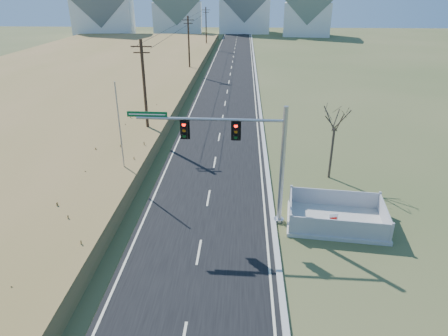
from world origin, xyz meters
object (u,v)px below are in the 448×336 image
traffic_signal_mast (250,153)px  fence_enclosure (336,219)px  open_sign (333,219)px  flagpole (122,145)px  bare_tree (336,118)px

traffic_signal_mast → fence_enclosure: bearing=0.8°
open_sign → fence_enclosure: bearing=13.0°
fence_enclosure → flagpole: bearing=167.8°
open_sign → flagpole: flagpole is taller
open_sign → flagpole: (-13.93, 4.83, 2.58)m
flagpole → bare_tree: (14.90, 1.64, 1.71)m
traffic_signal_mast → fence_enclosure: 6.70m
open_sign → bare_tree: bare_tree is taller
traffic_signal_mast → flagpole: flagpole is taller
traffic_signal_mast → fence_enclosure: (5.27, -0.06, -4.14)m
fence_enclosure → bare_tree: size_ratio=1.07×
open_sign → bare_tree: 7.82m
traffic_signal_mast → open_sign: (5.10, -0.13, -4.06)m
traffic_signal_mast → open_sign: traffic_signal_mast is taller
fence_enclosure → bare_tree: 7.79m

